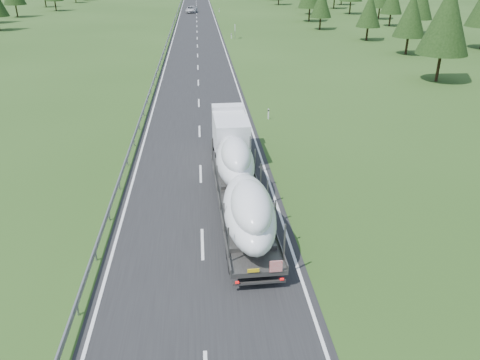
{
  "coord_description": "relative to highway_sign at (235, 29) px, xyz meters",
  "views": [
    {
      "loc": [
        0.17,
        -11.97,
        13.59
      ],
      "look_at": [
        2.32,
        12.67,
        1.93
      ],
      "focal_mm": 35.0,
      "sensor_mm": 36.0,
      "label": 1
    }
  ],
  "objects": [
    {
      "name": "boat_truck",
      "position": [
        -4.88,
        -66.54,
        0.3
      ],
      "size": [
        3.04,
        18.83,
        3.81
      ],
      "color": "white",
      "rests_on": "ground"
    },
    {
      "name": "distant_van",
      "position": [
        -8.6,
        49.57,
        -0.95
      ],
      "size": [
        3.43,
        6.45,
        1.73
      ],
      "primitive_type": "imported",
      "rotation": [
        0.0,
        0.0,
        -0.09
      ],
      "color": "silver",
      "rests_on": "ground"
    },
    {
      "name": "guardrail",
      "position": [
        -12.5,
        19.94,
        -1.21
      ],
      "size": [
        0.1,
        400.0,
        0.76
      ],
      "color": "slate",
      "rests_on": "ground"
    },
    {
      "name": "marker_posts",
      "position": [
        -0.7,
        75.0,
        -1.27
      ],
      "size": [
        0.13,
        350.08,
        1.0
      ],
      "color": "silver",
      "rests_on": "ground"
    },
    {
      "name": "road_surface",
      "position": [
        -7.2,
        20.0,
        -1.8
      ],
      "size": [
        10.0,
        400.0,
        0.02
      ],
      "primitive_type": "cube",
      "color": "black",
      "rests_on": "ground"
    },
    {
      "name": "highway_sign",
      "position": [
        0.0,
        0.0,
        0.0
      ],
      "size": [
        0.08,
        0.9,
        2.6
      ],
      "color": "slate",
      "rests_on": "ground"
    }
  ]
}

